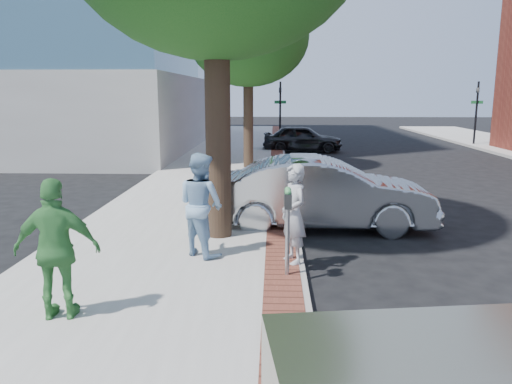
{
  "coord_description": "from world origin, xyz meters",
  "views": [
    {
      "loc": [
        0.55,
        -8.29,
        3.11
      ],
      "look_at": [
        0.2,
        1.35,
        1.2
      ],
      "focal_mm": 35.0,
      "sensor_mm": 36.0,
      "label": 1
    }
  ],
  "objects_px": {
    "person_officer": "(201,204)",
    "sedan_silver": "(323,193)",
    "bg_car": "(303,138)",
    "person_green": "(57,249)",
    "person_gray": "(294,214)",
    "parking_meter": "(288,213)"
  },
  "relations": [
    {
      "from": "sedan_silver",
      "to": "bg_car",
      "type": "height_order",
      "value": "sedan_silver"
    },
    {
      "from": "person_green",
      "to": "sedan_silver",
      "type": "xyz_separation_m",
      "value": [
        3.98,
        5.21,
        -0.27
      ]
    },
    {
      "from": "person_officer",
      "to": "person_green",
      "type": "xyz_separation_m",
      "value": [
        -1.5,
        -2.73,
        -0.01
      ]
    },
    {
      "from": "person_green",
      "to": "bg_car",
      "type": "distance_m",
      "value": 21.38
    },
    {
      "from": "sedan_silver",
      "to": "bg_car",
      "type": "relative_size",
      "value": 1.19
    },
    {
      "from": "person_officer",
      "to": "person_green",
      "type": "height_order",
      "value": "person_officer"
    },
    {
      "from": "parking_meter",
      "to": "bg_car",
      "type": "relative_size",
      "value": 0.35
    },
    {
      "from": "parking_meter",
      "to": "sedan_silver",
      "type": "bearing_deg",
      "value": 75.49
    },
    {
      "from": "person_gray",
      "to": "person_officer",
      "type": "relative_size",
      "value": 0.92
    },
    {
      "from": "parking_meter",
      "to": "person_gray",
      "type": "bearing_deg",
      "value": 79.45
    },
    {
      "from": "person_officer",
      "to": "sedan_silver",
      "type": "distance_m",
      "value": 3.52
    },
    {
      "from": "bg_car",
      "to": "person_green",
      "type": "bearing_deg",
      "value": 172.42
    },
    {
      "from": "person_officer",
      "to": "sedan_silver",
      "type": "height_order",
      "value": "person_officer"
    },
    {
      "from": "person_green",
      "to": "bg_car",
      "type": "xyz_separation_m",
      "value": [
        4.38,
        20.93,
        -0.38
      ]
    },
    {
      "from": "parking_meter",
      "to": "person_gray",
      "type": "xyz_separation_m",
      "value": [
        0.12,
        0.65,
        -0.17
      ]
    },
    {
      "from": "person_gray",
      "to": "person_officer",
      "type": "bearing_deg",
      "value": -126.23
    },
    {
      "from": "person_gray",
      "to": "bg_car",
      "type": "height_order",
      "value": "person_gray"
    },
    {
      "from": "person_gray",
      "to": "person_green",
      "type": "bearing_deg",
      "value": -77.17
    },
    {
      "from": "person_gray",
      "to": "bg_car",
      "type": "distance_m",
      "value": 18.62
    },
    {
      "from": "person_green",
      "to": "sedan_silver",
      "type": "bearing_deg",
      "value": -132.66
    },
    {
      "from": "sedan_silver",
      "to": "person_officer",
      "type": "bearing_deg",
      "value": 136.03
    },
    {
      "from": "person_gray",
      "to": "person_green",
      "type": "xyz_separation_m",
      "value": [
        -3.19,
        -2.35,
        0.06
      ]
    }
  ]
}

